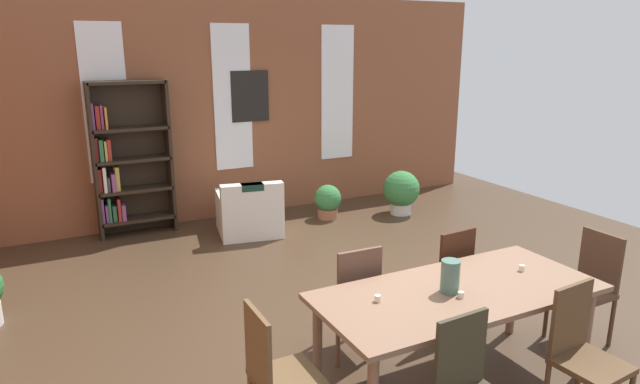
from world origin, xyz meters
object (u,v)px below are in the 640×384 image
object	(u,v)px
dining_chair_head_left	(276,372)
dining_chair_far_left	(352,297)
dining_table	(458,300)
bookshelf_tall	(126,161)
dining_chair_far_right	(446,275)
potted_plant_window	(401,191)
dining_chair_near_right	(582,351)
armchair_white	(249,213)
potted_plant_by_shelf	(328,201)
vase_on_table	(450,276)
dining_chair_head_right	(589,284)

from	to	relation	value
dining_chair_head_left	dining_chair_far_left	world-z (taller)	same
dining_table	bookshelf_tall	size ratio (longest dim) A/B	1.04
dining_chair_far_right	potted_plant_window	xyz separation A→B (m)	(1.64, 3.01, -0.16)
dining_chair_head_left	potted_plant_window	size ratio (longest dim) A/B	1.46
dining_chair_near_right	bookshelf_tall	bearing A→B (deg)	111.23
dining_chair_far_right	dining_chair_head_left	distance (m)	2.02
dining_chair_head_left	armchair_white	world-z (taller)	dining_chair_head_left
dining_table	potted_plant_by_shelf	world-z (taller)	dining_table
dining_chair_near_right	potted_plant_by_shelf	world-z (taller)	dining_chair_near_right
dining_chair_near_right	potted_plant_by_shelf	bearing A→B (deg)	82.90
vase_on_table	bookshelf_tall	distance (m)	4.85
dining_chair_far_right	vase_on_table	bearing A→B (deg)	-129.13
dining_chair_head_right	dining_chair_far_left	distance (m)	2.02
vase_on_table	bookshelf_tall	bearing A→B (deg)	108.10
dining_chair_head_left	armchair_white	size ratio (longest dim) A/B	1.02
dining_table	dining_chair_far_left	bearing A→B (deg)	124.31
dining_chair_head_right	potted_plant_by_shelf	bearing A→B (deg)	95.26
dining_chair_far_right	potted_plant_by_shelf	xyz separation A→B (m)	(0.58, 3.32, -0.25)
dining_chair_far_right	potted_plant_window	distance (m)	3.43
dining_table	bookshelf_tall	world-z (taller)	bookshelf_tall
bookshelf_tall	potted_plant_window	xyz separation A→B (m)	(3.71, -0.90, -0.63)
dining_chair_head_left	potted_plant_window	xyz separation A→B (m)	(3.54, 3.71, -0.16)
dining_chair_far_left	armchair_white	bearing A→B (deg)	84.90
dining_table	bookshelf_tall	xyz separation A→B (m)	(-1.59, 4.61, 0.30)
dining_chair_near_right	potted_plant_window	world-z (taller)	dining_chair_near_right
dining_chair_head_left	dining_chair_far_left	distance (m)	1.18
dining_chair_near_right	dining_chair_head_left	distance (m)	2.01
dining_chair_far_left	dining_table	bearing A→B (deg)	-55.69
dining_chair_head_right	dining_chair_far_left	size ratio (longest dim) A/B	1.00
dining_chair_head_right	bookshelf_tall	xyz separation A→B (m)	(-3.02, 4.61, 0.47)
dining_chair_head_left	dining_chair_head_right	bearing A→B (deg)	0.03
potted_plant_window	potted_plant_by_shelf	bearing A→B (deg)	163.83
armchair_white	potted_plant_by_shelf	size ratio (longest dim) A/B	1.88
dining_chair_head_left	dining_chair_far_left	bearing A→B (deg)	36.24
dining_chair_far_left	dining_chair_head_left	bearing A→B (deg)	-143.76
dining_chair_far_right	dining_chair_head_left	xyz separation A→B (m)	(-1.90, -0.70, 0.00)
dining_chair_far_left	dining_chair_far_right	bearing A→B (deg)	0.01
armchair_white	potted_plant_window	bearing A→B (deg)	-4.76
dining_table	dining_chair_far_left	xyz separation A→B (m)	(-0.47, 0.69, -0.17)
dining_table	dining_chair_far_left	size ratio (longest dim) A/B	2.21
dining_table	dining_chair_near_right	distance (m)	0.85
vase_on_table	armchair_white	world-z (taller)	vase_on_table
dining_table	vase_on_table	bearing A→B (deg)	180.00
dining_chair_far_right	potted_plant_window	size ratio (longest dim) A/B	1.46
dining_chair_far_left	potted_plant_by_shelf	distance (m)	3.66
vase_on_table	armchair_white	xyz separation A→B (m)	(-0.10, 3.90, -0.61)
dining_chair_far_right	potted_plant_by_shelf	world-z (taller)	dining_chair_far_right
vase_on_table	bookshelf_tall	size ratio (longest dim) A/B	0.12
dining_table	dining_chair_head_right	distance (m)	1.43
vase_on_table	dining_chair_head_right	xyz separation A→B (m)	(1.51, 0.00, -0.37)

